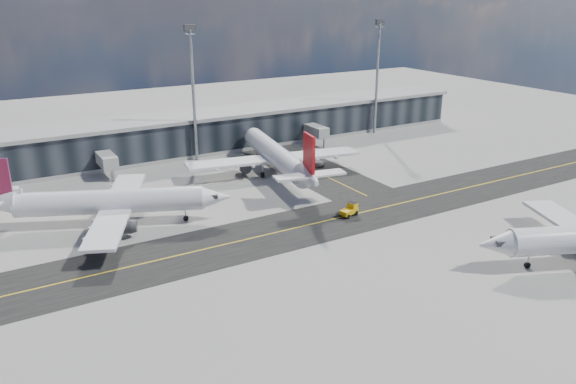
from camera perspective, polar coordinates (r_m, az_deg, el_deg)
name	(u,v)px	position (r m, az deg, el deg)	size (l,w,h in m)	color
ground	(314,236)	(86.22, 2.68, -4.45)	(300.00, 300.00, 0.00)	gray
taxiway_lanes	(299,209)	(96.52, 1.16, -1.73)	(180.00, 63.00, 0.03)	black
terminal_concourse	(185,135)	(131.96, -10.42, 5.69)	(152.00, 19.80, 8.80)	black
floodlight_masts	(193,89)	(123.30, -9.62, 10.23)	(102.50, 0.70, 28.90)	gray
airliner_af	(107,202)	(93.38, -17.94, -0.98)	(37.17, 32.11, 11.52)	silver
airliner_redtail	(277,156)	(112.98, -1.15, 3.69)	(36.19, 42.21, 12.54)	silver
baggage_tug	(350,210)	(93.97, 6.32, -1.78)	(3.64, 2.51, 2.08)	#DAA30B
service_van	(313,162)	(121.06, 2.53, 3.07)	(2.29, 4.97, 1.38)	silver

